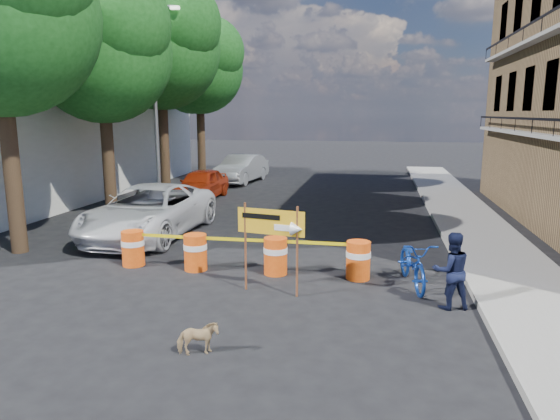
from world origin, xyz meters
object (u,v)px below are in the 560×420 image
at_px(dog, 198,339).
at_px(bicycle, 414,241).
at_px(barrel_mid_left, 195,251).
at_px(detour_sign, 280,229).
at_px(sedan_silver, 242,169).
at_px(barrel_mid_right, 276,255).
at_px(pedestrian, 451,271).
at_px(barrel_far_left, 133,247).
at_px(barrel_far_right, 358,259).
at_px(suv_white, 149,211).
at_px(sedan_red, 201,184).

bearing_deg(dog, bicycle, -63.80).
xyz_separation_m(barrel_mid_left, detour_sign, (2.37, -1.27, 0.96)).
bearing_deg(sedan_silver, barrel_mid_right, -64.95).
relative_size(pedestrian, bicycle, 0.75).
bearing_deg(dog, barrel_mid_right, -27.34).
height_order(pedestrian, sedan_silver, pedestrian).
bearing_deg(sedan_silver, barrel_far_left, -77.97).
distance_m(barrel_mid_left, barrel_far_right, 3.98).
distance_m(pedestrian, suv_white, 9.56).
xyz_separation_m(detour_sign, pedestrian, (3.47, -0.10, -0.66)).
distance_m(barrel_mid_left, pedestrian, 6.01).
distance_m(barrel_far_right, bicycle, 1.38).
bearing_deg(pedestrian, barrel_mid_right, -35.46).
relative_size(bicycle, sedan_silver, 0.44).
height_order(barrel_far_right, dog, barrel_far_right).
relative_size(bicycle, dog, 3.14).
distance_m(barrel_mid_left, sedan_red, 10.47).
bearing_deg(barrel_far_right, suv_white, 156.03).
relative_size(dog, sedan_silver, 0.14).
distance_m(dog, sedan_red, 14.98).
relative_size(suv_white, sedan_silver, 1.23).
xyz_separation_m(barrel_mid_right, sedan_silver, (-5.10, 15.53, 0.30)).
bearing_deg(barrel_far_right, sedan_silver, 114.51).
xyz_separation_m(barrel_far_left, barrel_mid_right, (3.70, 0.01, 0.00)).
distance_m(barrel_far_left, barrel_mid_left, 1.69).
bearing_deg(dog, suv_white, 8.49).
bearing_deg(dog, barrel_far_left, 15.79).
relative_size(barrel_far_right, dog, 1.36).
xyz_separation_m(dog, suv_white, (-4.25, 7.24, 0.52)).
relative_size(barrel_far_right, sedan_red, 0.22).
height_order(dog, suv_white, suv_white).
distance_m(barrel_far_left, sedan_red, 10.00).
bearing_deg(dog, pedestrian, -78.14).
bearing_deg(barrel_far_left, pedestrian, -10.70).
bearing_deg(sedan_silver, dog, -69.78).
relative_size(barrel_far_left, barrel_far_right, 1.00).
bearing_deg(suv_white, barrel_far_left, -70.97).
distance_m(detour_sign, suv_white, 6.64).
bearing_deg(bicycle, barrel_mid_left, 167.43).
bearing_deg(barrel_far_right, bicycle, -13.17).
bearing_deg(barrel_far_right, pedestrian, -38.00).
xyz_separation_m(barrel_mid_left, suv_white, (-2.65, 3.03, 0.33)).
height_order(barrel_far_right, sedan_red, sedan_red).
xyz_separation_m(suv_white, sedan_silver, (-0.45, 12.56, -0.03)).
xyz_separation_m(barrel_far_left, sedan_silver, (-1.41, 15.54, 0.30)).
height_order(detour_sign, sedan_silver, detour_sign).
bearing_deg(barrel_far_right, barrel_mid_left, -178.78).
bearing_deg(sedan_red, barrel_mid_right, -60.16).
relative_size(detour_sign, sedan_silver, 0.42).
height_order(barrel_far_right, bicycle, bicycle).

